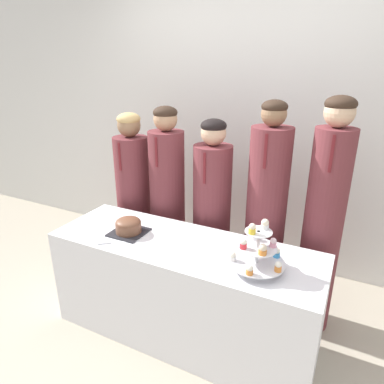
# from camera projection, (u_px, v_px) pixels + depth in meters

# --- Properties ---
(ground_plane) EXTENTS (16.00, 16.00, 0.00)m
(ground_plane) POSITION_uv_depth(u_px,v_px,m) (163.00, 361.00, 2.18)
(ground_plane) COLOR #ADA38E
(wall_back) EXTENTS (9.00, 0.06, 2.70)m
(wall_back) POSITION_uv_depth(u_px,v_px,m) (249.00, 116.00, 2.98)
(wall_back) COLOR silver
(wall_back) RESTS_ON ground_plane
(table) EXTENTS (1.76, 0.58, 0.70)m
(table) POSITION_uv_depth(u_px,v_px,m) (184.00, 290.00, 2.30)
(table) COLOR white
(table) RESTS_ON ground_plane
(round_cake) EXTENTS (0.23, 0.23, 0.11)m
(round_cake) POSITION_uv_depth(u_px,v_px,m) (128.00, 226.00, 2.30)
(round_cake) COLOR #232328
(round_cake) RESTS_ON table
(cake_knife) EXTENTS (0.22, 0.17, 0.01)m
(cake_knife) POSITION_uv_depth(u_px,v_px,m) (112.00, 243.00, 2.19)
(cake_knife) COLOR silver
(cake_knife) RESTS_ON table
(cupcake_stand) EXTENTS (0.32, 0.32, 0.30)m
(cupcake_stand) POSITION_uv_depth(u_px,v_px,m) (257.00, 250.00, 1.86)
(cupcake_stand) COLOR silver
(cupcake_stand) RESTS_ON table
(student_0) EXTENTS (0.28, 0.29, 1.42)m
(student_0) POSITION_uv_depth(u_px,v_px,m) (134.00, 201.00, 2.92)
(student_0) COLOR brown
(student_0) RESTS_ON ground_plane
(student_1) EXTENTS (0.28, 0.28, 1.49)m
(student_1) POSITION_uv_depth(u_px,v_px,m) (168.00, 204.00, 2.76)
(student_1) COLOR brown
(student_1) RESTS_ON ground_plane
(student_2) EXTENTS (0.29, 0.29, 1.43)m
(student_2) POSITION_uv_depth(u_px,v_px,m) (212.00, 217.00, 2.61)
(student_2) COLOR brown
(student_2) RESTS_ON ground_plane
(student_3) EXTENTS (0.28, 0.28, 1.57)m
(student_3) POSITION_uv_depth(u_px,v_px,m) (265.00, 219.00, 2.42)
(student_3) COLOR brown
(student_3) RESTS_ON ground_plane
(student_4) EXTENTS (0.25, 0.26, 1.61)m
(student_4) POSITION_uv_depth(u_px,v_px,m) (323.00, 225.00, 2.24)
(student_4) COLOR brown
(student_4) RESTS_ON ground_plane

